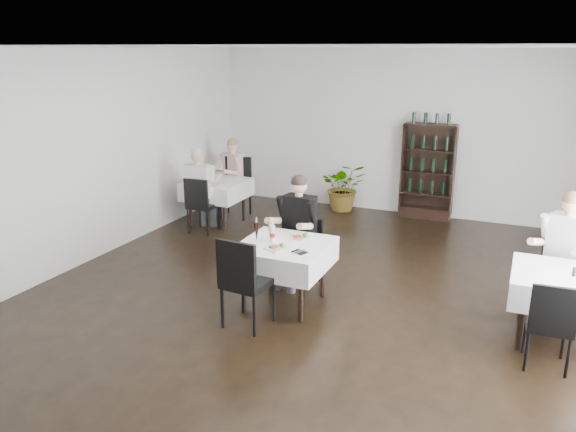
% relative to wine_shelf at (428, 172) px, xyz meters
% --- Properties ---
extents(room_shell, '(9.00, 9.00, 9.00)m').
position_rel_wine_shelf_xyz_m(room_shell, '(-0.60, -4.31, 0.65)').
color(room_shell, black).
rests_on(room_shell, ground).
extents(wine_shelf, '(0.90, 0.28, 1.75)m').
position_rel_wine_shelf_xyz_m(wine_shelf, '(0.00, 0.00, 0.00)').
color(wine_shelf, black).
rests_on(wine_shelf, ground).
extents(main_table, '(1.03, 1.03, 0.77)m').
position_rel_wine_shelf_xyz_m(main_table, '(-0.90, -4.31, -0.23)').
color(main_table, black).
rests_on(main_table, ground).
extents(left_table, '(0.98, 0.98, 0.77)m').
position_rel_wine_shelf_xyz_m(left_table, '(-3.30, -1.81, -0.23)').
color(left_table, black).
rests_on(left_table, ground).
extents(right_table, '(0.98, 0.98, 0.77)m').
position_rel_wine_shelf_xyz_m(right_table, '(2.10, -4.01, -0.23)').
color(right_table, black).
rests_on(right_table, ground).
extents(potted_tree, '(1.05, 0.99, 0.93)m').
position_rel_wine_shelf_xyz_m(potted_tree, '(-1.52, -0.13, -0.38)').
color(potted_tree, '#21551D').
rests_on(potted_tree, ground).
extents(main_chair_far, '(0.48, 0.48, 0.86)m').
position_rel_wine_shelf_xyz_m(main_chair_far, '(-0.93, -3.57, -0.36)').
color(main_chair_far, black).
rests_on(main_chair_far, ground).
extents(main_chair_near, '(0.52, 0.53, 1.05)m').
position_rel_wine_shelf_xyz_m(main_chair_near, '(-1.06, -5.06, -0.25)').
color(main_chair_near, black).
rests_on(main_chair_near, ground).
extents(left_chair_far, '(0.58, 0.58, 1.08)m').
position_rel_wine_shelf_xyz_m(left_chair_far, '(-3.22, -1.25, -0.23)').
color(left_chair_far, black).
rests_on(left_chair_far, ground).
extents(left_chair_near, '(0.44, 0.44, 0.95)m').
position_rel_wine_shelf_xyz_m(left_chair_near, '(-3.27, -2.40, -0.30)').
color(left_chair_near, black).
rests_on(left_chair_near, ground).
extents(right_chair_far, '(0.48, 0.49, 0.87)m').
position_rel_wine_shelf_xyz_m(right_chair_far, '(2.13, -3.23, -0.35)').
color(right_chair_far, black).
rests_on(right_chair_far, ground).
extents(right_chair_near, '(0.44, 0.45, 0.91)m').
position_rel_wine_shelf_xyz_m(right_chair_near, '(2.01, -4.65, -0.33)').
color(right_chair_near, black).
rests_on(right_chair_near, ground).
extents(diner_main, '(0.58, 0.60, 1.46)m').
position_rel_wine_shelf_xyz_m(diner_main, '(-1.01, -3.70, 0.00)').
color(diner_main, '#3B3C42').
rests_on(diner_main, ground).
extents(diner_left_far, '(0.64, 0.67, 1.42)m').
position_rel_wine_shelf_xyz_m(diner_left_far, '(-3.38, -1.18, -0.02)').
color(diner_left_far, '#3B3C42').
rests_on(diner_left_far, ground).
extents(diner_left_near, '(0.58, 0.60, 1.44)m').
position_rel_wine_shelf_xyz_m(diner_left_near, '(-3.33, -2.30, -0.01)').
color(diner_left_near, '#3B3C42').
rests_on(diner_left_near, ground).
extents(diner_right_far, '(0.66, 0.70, 1.48)m').
position_rel_wine_shelf_xyz_m(diner_right_far, '(2.11, -3.36, 0.01)').
color(diner_right_far, '#3B3C42').
rests_on(diner_right_far, ground).
extents(plate_far, '(0.31, 0.31, 0.07)m').
position_rel_wine_shelf_xyz_m(plate_far, '(-0.78, -4.10, -0.06)').
color(plate_far, white).
rests_on(plate_far, main_table).
extents(plate_near, '(0.30, 0.30, 0.07)m').
position_rel_wine_shelf_xyz_m(plate_near, '(-0.90, -4.53, -0.06)').
color(plate_near, white).
rests_on(plate_near, main_table).
extents(pilsner_dark, '(0.07, 0.07, 0.29)m').
position_rel_wine_shelf_xyz_m(pilsner_dark, '(-1.24, -4.36, 0.04)').
color(pilsner_dark, black).
rests_on(pilsner_dark, main_table).
extents(pilsner_lager, '(0.06, 0.06, 0.28)m').
position_rel_wine_shelf_xyz_m(pilsner_lager, '(-1.12, -4.24, 0.04)').
color(pilsner_lager, '#B98C2F').
rests_on(pilsner_lager, main_table).
extents(coke_bottle, '(0.07, 0.07, 0.26)m').
position_rel_wine_shelf_xyz_m(coke_bottle, '(-1.05, -4.32, 0.03)').
color(coke_bottle, silver).
rests_on(coke_bottle, main_table).
extents(napkin_cutlery, '(0.19, 0.18, 0.02)m').
position_rel_wine_shelf_xyz_m(napkin_cutlery, '(-0.62, -4.52, -0.07)').
color(napkin_cutlery, black).
rests_on(napkin_cutlery, main_table).
extents(pepper_mill, '(0.05, 0.05, 0.09)m').
position_rel_wine_shelf_xyz_m(pepper_mill, '(2.20, -4.04, -0.03)').
color(pepper_mill, black).
rests_on(pepper_mill, right_table).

